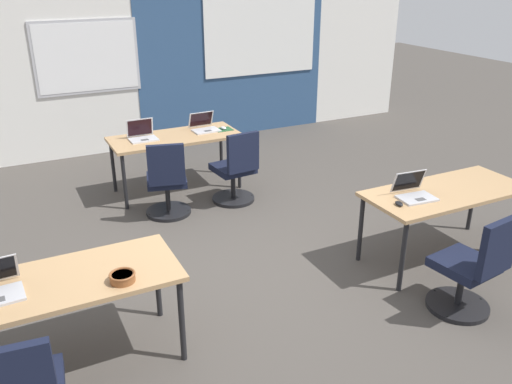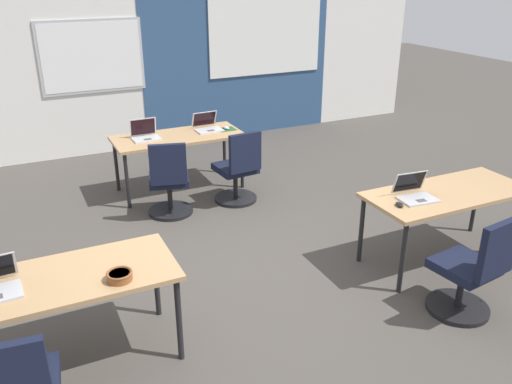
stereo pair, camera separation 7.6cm
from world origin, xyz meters
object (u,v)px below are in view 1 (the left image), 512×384
Objects in this scene: desk_near_right at (446,196)px; snack_bowl at (122,277)px; laptop_far_right at (204,126)px; chair_far_left at (167,186)px; mouse_near_right_inner at (399,204)px; desk_far_center at (175,141)px; chair_near_right_inner at (471,273)px; laptop_near_right_inner at (414,192)px; laptop_far_left at (142,135)px; chair_far_right at (236,173)px; desk_near_left at (61,288)px; mouse_far_right at (223,128)px.

desk_near_right is 3.13m from snack_bowl.
desk_near_right is 9.01× the size of snack_bowl.
chair_far_left is at bearing -136.94° from laptop_far_right.
chair_far_left is at bearing 124.04° from mouse_near_right_inner.
chair_near_right_inner is (1.29, -3.60, -0.28)m from desk_far_center.
laptop_far_left is at bearing 127.25° from laptop_near_right_inner.
laptop_far_left is 0.93× the size of laptop_near_right_inner.
chair_far_right is at bearing 50.78° from snack_bowl.
desk_near_right is at bearing 0.00° from desk_near_left.
chair_far_left is at bearing 135.09° from desk_near_right.
desk_near_right is 14.78× the size of mouse_far_right.
chair_far_left is 2.54m from snack_bowl.
snack_bowl is at bearing 45.63° from chair_far_right.
mouse_near_right_inner reaches higher than desk_near_left.
laptop_far_right is at bearing 59.75° from snack_bowl.
desk_near_right is 3.30m from desk_far_center.
laptop_near_right_inner is at bearing -59.21° from laptop_far_left.
desk_near_right is 1.00× the size of desk_far_center.
desk_near_left is at bearing 70.98° from chair_far_left.
snack_bowl reaches higher than mouse_near_right_inner.
mouse_far_right is at bearing -130.58° from chair_far_left.
chair_near_right_inner reaches higher than snack_bowl.
laptop_far_left reaches higher than snack_bowl.
chair_far_left reaches higher than mouse_near_right_inner.
chair_near_right_inner is at bearing -70.25° from desk_far_center.
chair_near_right_inner is (0.18, -0.73, -0.36)m from mouse_near_right_inner.
desk_far_center is 4.47× the size of laptop_near_right_inner.
laptop_near_right_inner reaches higher than chair_near_right_inner.
chair_near_right_inner is at bearing 100.01° from chair_far_right.
laptop_far_left is 3.29m from mouse_near_right_inner.
laptop_far_right is 3.79m from chair_near_right_inner.
laptop_far_left is at bearing -71.78° from chair_far_left.
laptop_near_right_inner is at bearing 19.63° from mouse_near_right_inner.
desk_far_center is (-1.75, 2.80, 0.00)m from desk_near_right.
laptop_far_right is at bearing 9.84° from desk_far_center.
laptop_near_right_inner is at bearing 144.10° from chair_far_left.
desk_near_right is at bearing -57.99° from desk_far_center.
laptop_far_right reaches higher than mouse_near_right_inner.
chair_near_right_inner reaches higher than mouse_far_right.
desk_near_left is at bearing 180.00° from desk_near_right.
desk_near_left is 3.30m from desk_far_center.
chair_far_left reaches higher than desk_near_right.
laptop_near_right_inner is (1.35, -2.78, 0.11)m from desk_far_center.
mouse_far_right is at bearing -4.36° from laptop_far_left.
desk_near_right is at bearing -127.59° from chair_near_right_inner.
laptop_far_left reaches higher than desk_far_center.
mouse_near_right_inner is (1.11, -2.87, 0.08)m from desk_far_center.
laptop_far_left reaches higher than mouse_near_right_inner.
laptop_near_right_inner reaches higher than desk_far_center.
mouse_near_right_inner is (0.69, -2.94, -0.03)m from laptop_far_right.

